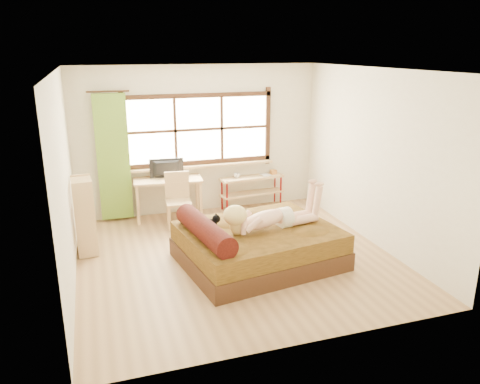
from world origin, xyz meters
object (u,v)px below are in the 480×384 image
object	(u,v)px
desk	(168,184)
pipe_shelf	(252,185)
chair	(178,196)
bookshelf	(85,216)
bed	(255,245)
woman	(270,207)
kitten	(208,223)

from	to	relation	value
desk	pipe_shelf	world-z (taller)	desk
desk	chair	distance (m)	0.40
desk	bookshelf	bearing A→B (deg)	-137.92
desk	pipe_shelf	size ratio (longest dim) A/B	0.97
pipe_shelf	bed	bearing A→B (deg)	-114.78
woman	bookshelf	world-z (taller)	same
pipe_shelf	woman	bearing A→B (deg)	-110.00
kitten	desk	bearing A→B (deg)	86.37
kitten	bookshelf	distance (m)	1.93
woman	bookshelf	bearing A→B (deg)	145.73
bed	desk	bearing A→B (deg)	102.31
bed	chair	world-z (taller)	chair
bookshelf	kitten	bearing A→B (deg)	-35.52
kitten	chair	distance (m)	1.76
woman	bookshelf	size ratio (longest dim) A/B	1.28
woman	desk	bearing A→B (deg)	106.27
kitten	woman	bearing A→B (deg)	-18.77
woman	pipe_shelf	bearing A→B (deg)	67.51
woman	chair	bearing A→B (deg)	107.85
desk	pipe_shelf	xyz separation A→B (m)	(1.64, 0.12, -0.19)
bed	bookshelf	distance (m)	2.58
woman	bookshelf	distance (m)	2.77
woman	chair	distance (m)	2.15
bookshelf	bed	bearing A→B (deg)	-29.56
kitten	bed	bearing A→B (deg)	-18.18
desk	kitten	bearing A→B (deg)	-79.81
pipe_shelf	kitten	bearing A→B (deg)	-129.33
bed	woman	world-z (taller)	woman
bed	woman	distance (m)	0.60
kitten	desk	world-z (taller)	kitten
woman	chair	xyz separation A→B (m)	(-0.96, 1.90, -0.33)
bed	chair	size ratio (longest dim) A/B	2.52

